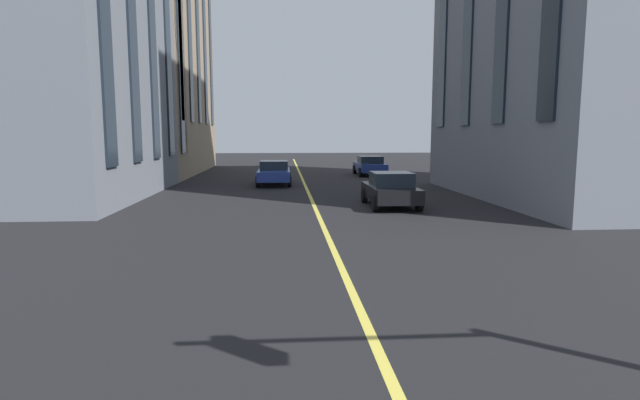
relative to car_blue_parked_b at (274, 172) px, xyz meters
name	(u,v)px	position (x,y,z in m)	size (l,w,h in m)	color
lane_centre_line	(316,209)	(-9.79, -1.78, -0.70)	(80.00, 0.16, 0.01)	#D8C64C
car_blue_parked_b	(274,172)	(0.00, 0.00, 0.00)	(4.40, 1.95, 1.37)	navy
car_blue_oncoming	(370,165)	(6.20, -6.68, 0.00)	(4.40, 1.95, 1.37)	navy
car_black_trailing	(391,189)	(-9.39, -4.81, 0.00)	(3.90, 1.89, 1.40)	black
building_left_near	(34,65)	(-3.70, 11.24, 5.44)	(16.53, 11.16, 12.28)	slate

